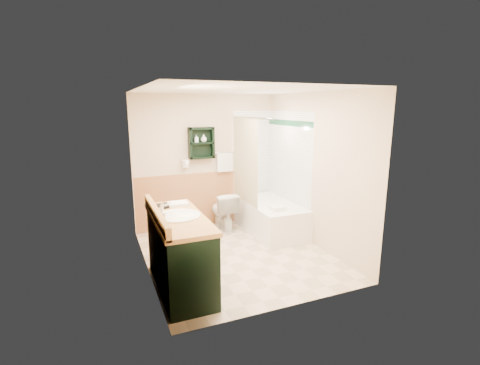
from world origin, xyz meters
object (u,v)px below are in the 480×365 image
bathtub (270,217)px  toilet (223,211)px  vanity_book (157,199)px  soap_bottle_a (196,141)px  hair_dryer (185,163)px  soap_bottle_b (204,139)px  vanity (180,252)px  wall_shelf (201,143)px

bathtub → toilet: bearing=148.6°
toilet → vanity_book: size_ratio=2.96×
bathtub → toilet: 0.86m
toilet → soap_bottle_a: (-0.39, 0.26, 1.26)m
hair_dryer → soap_bottle_a: size_ratio=1.82×
bathtub → hair_dryer: bearing=151.0°
toilet → soap_bottle_b: size_ratio=5.19×
toilet → hair_dryer: bearing=-26.1°
vanity → soap_bottle_a: size_ratio=10.95×
hair_dryer → bathtub: size_ratio=0.16×
bathtub → vanity_book: bearing=-157.7°
vanity → soap_bottle_b: 2.51m
vanity → vanity_book: 0.75m
wall_shelf → soap_bottle_a: bearing=-176.8°
bathtub → soap_bottle_b: (-0.98, 0.71, 1.35)m
vanity → soap_bottle_a: (0.80, 2.01, 1.14)m
hair_dryer → soap_bottle_b: (0.34, -0.03, 0.42)m
hair_dryer → soap_bottle_a: soap_bottle_a is taller
wall_shelf → soap_bottle_b: size_ratio=4.12×
hair_dryer → bathtub: 1.78m
hair_dryer → vanity: size_ratio=0.17×
hair_dryer → soap_bottle_b: 0.54m
bathtub → soap_bottle_a: (-1.12, 0.71, 1.33)m
vanity_book → wall_shelf: bearing=42.2°
toilet → soap_bottle_b: 1.33m
soap_bottle_b → soap_bottle_a: bearing=180.0°
soap_bottle_a → soap_bottle_b: 0.14m
hair_dryer → wall_shelf: bearing=-4.8°
bathtub → soap_bottle_b: soap_bottle_b is taller
vanity → bathtub: size_ratio=0.96×
wall_shelf → vanity: (-0.89, -2.02, -1.09)m
vanity_book → soap_bottle_a: bearing=44.4°
toilet → bathtub: bearing=148.4°
wall_shelf → soap_bottle_a: wall_shelf is taller
vanity → toilet: size_ratio=2.08×
wall_shelf → soap_bottle_b: bearing=-6.5°
wall_shelf → soap_bottle_b: (0.04, -0.01, 0.07)m
wall_shelf → hair_dryer: 0.46m
soap_bottle_a → vanity: bearing=-111.8°
vanity → bathtub: (1.92, 1.31, -0.19)m
vanity_book → soap_bottle_a: size_ratio=1.78×
wall_shelf → soap_bottle_b: 0.08m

